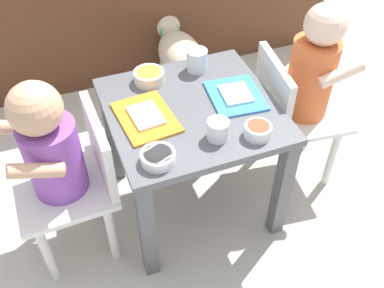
{
  "coord_description": "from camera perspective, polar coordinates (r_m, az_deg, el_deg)",
  "views": [
    {
      "loc": [
        -0.37,
        -0.98,
        1.3
      ],
      "look_at": [
        0.0,
        0.0,
        0.29
      ],
      "focal_mm": 41.48,
      "sensor_mm": 36.0,
      "label": 1
    }
  ],
  "objects": [
    {
      "name": "ground_plane",
      "position": [
        1.67,
        0.0,
        -7.15
      ],
      "size": [
        7.0,
        7.0,
        0.0
      ],
      "primitive_type": "plane",
      "color": "#B2ADA3"
    },
    {
      "name": "dining_table",
      "position": [
        1.41,
        0.0,
        1.99
      ],
      "size": [
        0.51,
        0.5,
        0.45
      ],
      "color": "#515459",
      "rests_on": "ground"
    },
    {
      "name": "seated_child_left",
      "position": [
        1.29,
        -16.94,
        -1.31
      ],
      "size": [
        0.29,
        0.29,
        0.67
      ],
      "color": "silver",
      "rests_on": "ground"
    },
    {
      "name": "seated_child_right",
      "position": [
        1.53,
        14.61,
        8.05
      ],
      "size": [
        0.31,
        0.31,
        0.7
      ],
      "color": "silver",
      "rests_on": "ground"
    },
    {
      "name": "dog",
      "position": [
        2.04,
        -1.58,
        11.47
      ],
      "size": [
        0.2,
        0.47,
        0.31
      ],
      "color": "beige",
      "rests_on": "ground"
    },
    {
      "name": "food_tray_left",
      "position": [
        1.31,
        -5.91,
        3.45
      ],
      "size": [
        0.17,
        0.22,
        0.02
      ],
      "color": "orange",
      "rests_on": "dining_table"
    },
    {
      "name": "food_tray_right",
      "position": [
        1.39,
        5.65,
        6.21
      ],
      "size": [
        0.17,
        0.2,
        0.02
      ],
      "color": "#388CD8",
      "rests_on": "dining_table"
    },
    {
      "name": "water_cup_left",
      "position": [
        1.49,
        0.65,
        10.57
      ],
      "size": [
        0.07,
        0.07,
        0.07
      ],
      "color": "white",
      "rests_on": "dining_table"
    },
    {
      "name": "water_cup_right",
      "position": [
        1.24,
        3.35,
        1.72
      ],
      "size": [
        0.06,
        0.06,
        0.06
      ],
      "color": "white",
      "rests_on": "dining_table"
    },
    {
      "name": "veggie_bowl_near",
      "position": [
        1.45,
        -5.54,
        8.65
      ],
      "size": [
        0.1,
        0.1,
        0.04
      ],
      "color": "silver",
      "rests_on": "dining_table"
    },
    {
      "name": "cereal_bowl_left_side",
      "position": [
        1.26,
        8.47,
        1.75
      ],
      "size": [
        0.08,
        0.08,
        0.04
      ],
      "color": "white",
      "rests_on": "dining_table"
    },
    {
      "name": "cereal_bowl_right_side",
      "position": [
        1.18,
        -4.39,
        -1.68
      ],
      "size": [
        0.09,
        0.09,
        0.03
      ],
      "color": "white",
      "rests_on": "dining_table"
    }
  ]
}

